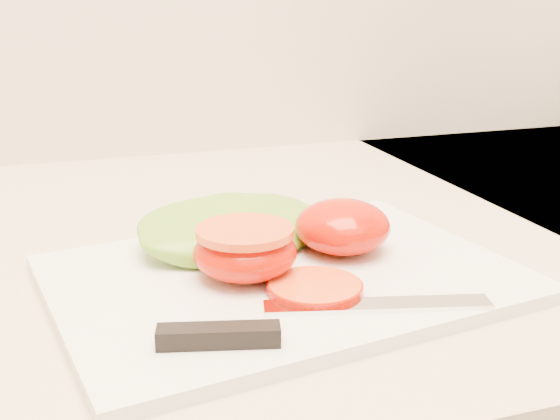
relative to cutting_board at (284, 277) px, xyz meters
name	(u,v)px	position (x,y,z in m)	size (l,w,h in m)	color
cutting_board	(284,277)	(0.00, 0.00, 0.00)	(0.33, 0.24, 0.01)	white
tomato_half_dome	(343,226)	(0.06, 0.03, 0.03)	(0.08, 0.08, 0.04)	red
tomato_half_cut	(245,250)	(-0.03, 0.00, 0.03)	(0.08, 0.08, 0.04)	red
tomato_slice_0	(315,288)	(0.01, -0.04, 0.01)	(0.06, 0.06, 0.01)	orange
lettuce_leaf_0	(230,228)	(-0.02, 0.07, 0.02)	(0.16, 0.11, 0.03)	#87B830
lettuce_leaf_1	(273,221)	(0.02, 0.08, 0.02)	(0.12, 0.09, 0.03)	#87B830
knife	(285,323)	(-0.03, -0.09, 0.01)	(0.23, 0.06, 0.01)	silver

